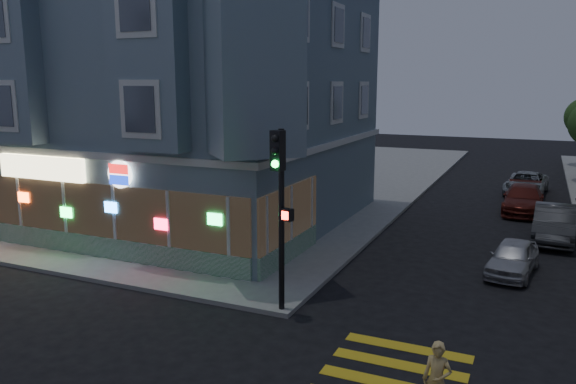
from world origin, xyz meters
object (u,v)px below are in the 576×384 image
Objects in this scene: parked_car_c at (523,199)px; parked_car_d at (526,183)px; parked_car_a at (513,258)px; traffic_signal at (280,190)px; running_child at (437,380)px; parked_car_b at (554,224)px.

parked_car_c is 5.20m from parked_car_d.
parked_car_a is 0.73× the size of parked_car_d.
traffic_signal is at bearing -109.40° from parked_car_c.
traffic_signal is at bearing 153.94° from running_child.
traffic_signal is at bearing -119.93° from parked_car_b.
parked_car_c reaches higher than parked_car_d.
running_child is at bearing -96.96° from parked_car_b.
parked_car_c is at bearing 106.53° from parked_car_b.
parked_car_c is at bearing 97.67° from parked_car_a.
parked_car_b is 0.96× the size of parked_car_d.
parked_car_a is 9.36m from traffic_signal.
running_child is 0.46× the size of parked_car_a.
running_child is at bearing -87.33° from parked_car_d.
parked_car_a is (0.95, 9.85, -0.21)m from running_child.
running_child is at bearing -92.88° from parked_car_c.
parked_car_c reaches higher than parked_car_a.
parked_car_c is 1.00× the size of parked_car_d.
parked_car_d is at bearing 89.81° from parked_car_c.
parked_car_c is 18.22m from traffic_signal.
parked_car_a is at bearing 59.80° from traffic_signal.
traffic_signal is (-4.96, 3.28, 2.88)m from running_child.
traffic_signal is at bearing -124.31° from parked_car_a.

